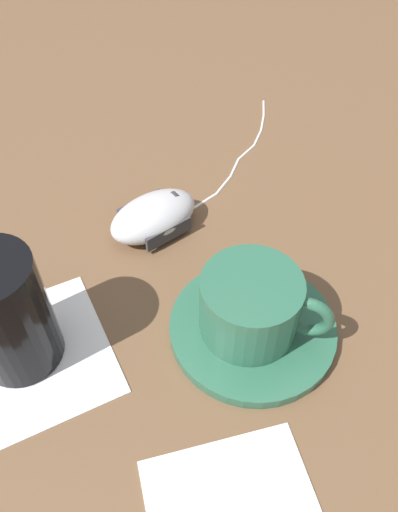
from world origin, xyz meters
name	(u,v)px	position (x,y,z in m)	size (l,w,h in m)	color
ground_plane	(125,361)	(0.00, 0.00, 0.00)	(3.00, 3.00, 0.00)	brown
saucer	(252,328)	(0.11, -0.04, 0.01)	(0.15, 0.15, 0.01)	#2D664C
coffee_cup	(252,305)	(0.11, -0.04, 0.04)	(0.09, 0.10, 0.06)	#2D664C
computer_mouse	(154,216)	(0.11, 0.13, 0.02)	(0.10, 0.06, 0.04)	silver
mouse_cable	(243,150)	(0.28, 0.18, 0.00)	(0.22, 0.13, 0.00)	white
napkin_under_glass	(28,359)	(-0.07, 0.05, 0.00)	(0.14, 0.14, 0.00)	white
drinking_glass	(5,314)	(-0.07, 0.06, 0.06)	(0.07, 0.07, 0.12)	black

